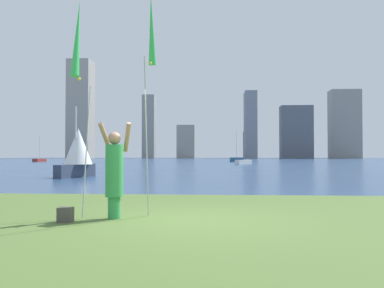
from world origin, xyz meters
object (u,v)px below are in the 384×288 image
(kite_flag_left, at_px, (78,42))
(sailboat_0, at_px, (78,151))
(sailboat_4, at_px, (236,159))
(sailboat_3, at_px, (39,160))
(person, at_px, (114,171))
(sailboat_2, at_px, (243,162))
(kite_flag_right, at_px, (151,35))
(bag, at_px, (65,215))

(kite_flag_left, bearing_deg, sailboat_0, 109.29)
(sailboat_4, bearing_deg, sailboat_3, -177.94)
(person, distance_m, sailboat_3, 59.57)
(sailboat_3, bearing_deg, kite_flag_left, -65.21)
(sailboat_4, bearing_deg, person, -94.90)
(sailboat_2, bearing_deg, person, -96.81)
(person, bearing_deg, sailboat_2, 98.99)
(kite_flag_left, xyz_separation_m, kite_flag_right, (1.20, 1.11, 0.45))
(person, relative_size, sailboat_3, 0.46)
(kite_flag_left, distance_m, kite_flag_right, 1.70)
(sailboat_3, bearing_deg, sailboat_2, -21.89)
(sailboat_0, height_order, sailboat_3, sailboat_3)
(sailboat_2, bearing_deg, kite_flag_right, -96.10)
(kite_flag_right, height_order, sailboat_0, kite_flag_right)
(bag, height_order, sailboat_3, sailboat_3)
(sailboat_0, bearing_deg, sailboat_2, 69.35)
(person, distance_m, sailboat_0, 14.75)
(sailboat_0, distance_m, sailboat_3, 44.87)
(sailboat_0, bearing_deg, sailboat_4, 76.05)
(sailboat_0, distance_m, sailboat_2, 29.74)
(kite_flag_left, distance_m, sailboat_0, 15.04)
(kite_flag_left, bearing_deg, sailboat_4, 84.51)
(kite_flag_left, height_order, sailboat_0, kite_flag_left)
(bag, distance_m, sailboat_4, 55.61)
(bag, bearing_deg, person, 31.09)
(bag, relative_size, sailboat_2, 0.07)
(bag, distance_m, sailboat_3, 59.66)
(sailboat_2, bearing_deg, kite_flag_left, -97.56)
(person, relative_size, kite_flag_right, 0.41)
(bag, xyz_separation_m, sailboat_2, (5.74, 41.95, 0.15))
(bag, bearing_deg, kite_flag_right, 40.39)
(kite_flag_right, bearing_deg, person, -130.41)
(sailboat_2, xyz_separation_m, sailboat_3, (-30.58, 12.29, -0.02))
(kite_flag_right, xyz_separation_m, bag, (-1.38, -1.18, -3.64))
(sailboat_2, bearing_deg, sailboat_4, 91.07)
(kite_flag_right, bearing_deg, sailboat_0, 115.30)
(kite_flag_right, distance_m, sailboat_2, 41.15)
(person, bearing_deg, bag, -133.11)
(sailboat_0, relative_size, sailboat_3, 0.92)
(kite_flag_right, relative_size, sailboat_2, 1.19)
(sailboat_0, bearing_deg, bag, -71.46)
(sailboat_2, bearing_deg, sailboat_0, -110.65)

